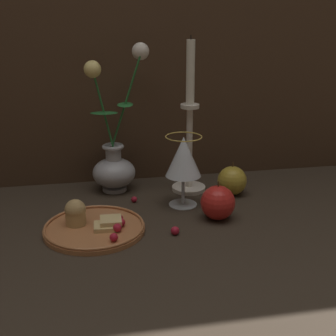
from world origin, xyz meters
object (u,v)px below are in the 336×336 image
plate_with_pastries (92,225)px  wine_glass (183,159)px  candlestick (189,136)px  apple_near_glass (232,181)px  apple_beside_vase (218,203)px  vase (114,157)px

plate_with_pastries → wine_glass: bearing=24.7°
candlestick → apple_near_glass: (0.10, -0.05, -0.11)m
plate_with_pastries → wine_glass: 0.27m
wine_glass → candlestick: (0.04, 0.10, 0.03)m
apple_near_glass → apple_beside_vase: bearing=-120.1°
apple_beside_vase → apple_near_glass: (0.08, 0.14, -0.00)m
candlestick → apple_beside_vase: bearing=-83.0°
wine_glass → apple_near_glass: (0.14, 0.04, -0.08)m
wine_glass → candlestick: bearing=68.8°
wine_glass → apple_near_glass: size_ratio=2.00×
vase → apple_beside_vase: 0.32m
vase → candlestick: candlestick is taller
plate_with_pastries → candlestick: size_ratio=0.55×
plate_with_pastries → apple_near_glass: apple_near_glass is taller
candlestick → plate_with_pastries: bearing=-142.8°
candlestick → vase: bearing=169.2°
apple_beside_vase → apple_near_glass: apple_beside_vase is taller
plate_with_pastries → apple_beside_vase: size_ratio=2.40×
plate_with_pastries → candlestick: (0.26, 0.20, 0.13)m
plate_with_pastries → vase: bearing=73.4°
candlestick → apple_near_glass: bearing=-27.1°
apple_near_glass → vase: bearing=163.2°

